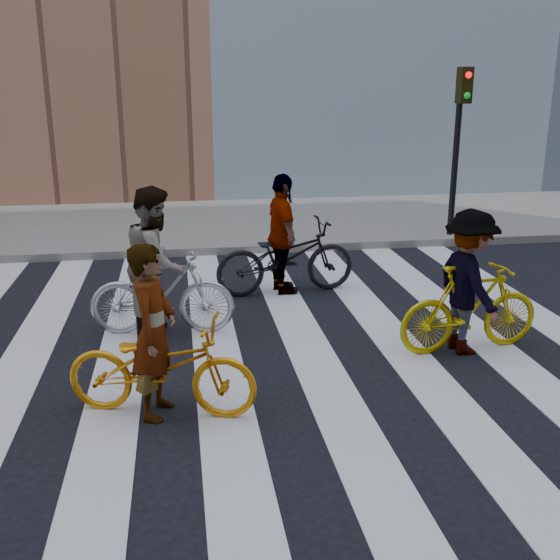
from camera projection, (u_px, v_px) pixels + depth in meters
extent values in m
plane|color=black|center=(269.00, 367.00, 7.34)|extent=(100.00, 100.00, 0.00)
cube|color=gray|center=(222.00, 223.00, 14.41)|extent=(100.00, 5.00, 0.15)
cube|color=silver|center=(12.00, 383.00, 6.93)|extent=(0.55, 10.00, 0.01)
cube|color=silver|center=(118.00, 376.00, 7.10)|extent=(0.55, 10.00, 0.01)
cube|color=silver|center=(220.00, 370.00, 7.26)|extent=(0.55, 10.00, 0.01)
cube|color=silver|center=(317.00, 363.00, 7.42)|extent=(0.55, 10.00, 0.01)
cube|color=silver|center=(409.00, 357.00, 7.58)|extent=(0.55, 10.00, 0.01)
cube|color=silver|center=(498.00, 352.00, 7.74)|extent=(0.55, 10.00, 0.01)
cylinder|color=black|center=(455.00, 161.00, 12.63)|extent=(0.12, 0.12, 3.20)
cube|color=black|center=(464.00, 85.00, 12.08)|extent=(0.22, 0.28, 0.65)
sphere|color=red|center=(469.00, 75.00, 11.88)|extent=(0.12, 0.12, 0.12)
sphere|color=#0CCC26|center=(467.00, 96.00, 11.99)|extent=(0.12, 0.12, 0.12)
imported|color=orange|center=(161.00, 367.00, 6.19)|extent=(1.95, 1.13, 0.97)
imported|color=silver|center=(162.00, 293.00, 8.16)|extent=(1.84, 0.70, 1.08)
imported|color=gold|center=(470.00, 308.00, 7.65)|extent=(1.81, 0.68, 1.06)
imported|color=black|center=(286.00, 257.00, 9.77)|extent=(2.18, 0.97, 1.11)
imported|color=slate|center=(154.00, 332.00, 6.08)|extent=(0.56, 0.70, 1.68)
imported|color=slate|center=(156.00, 262.00, 8.04)|extent=(0.80, 0.98, 1.88)
imported|color=slate|center=(468.00, 282.00, 7.55)|extent=(0.74, 1.16, 1.70)
imported|color=slate|center=(282.00, 235.00, 9.66)|extent=(0.56, 1.10, 1.80)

